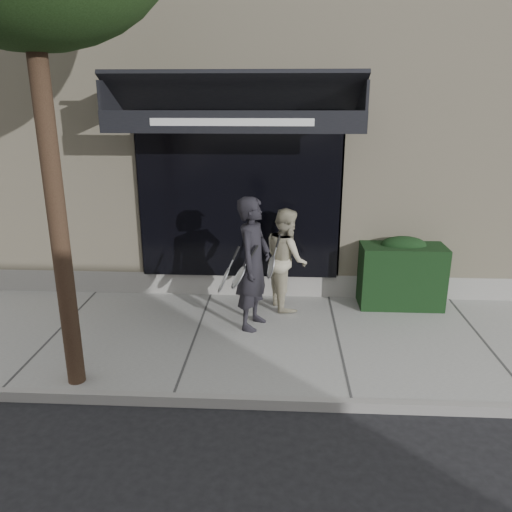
{
  "coord_description": "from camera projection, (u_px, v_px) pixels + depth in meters",
  "views": [
    {
      "loc": [
        -0.8,
        -6.36,
        3.31
      ],
      "look_at": [
        -1.18,
        0.6,
        1.1
      ],
      "focal_mm": 35.0,
      "sensor_mm": 36.0,
      "label": 1
    }
  ],
  "objects": [
    {
      "name": "ground",
      "position": [
        337.0,
        345.0,
        7.01
      ],
      "size": [
        80.0,
        80.0,
        0.0
      ],
      "primitive_type": "plane",
      "color": "black",
      "rests_on": "ground"
    },
    {
      "name": "sidewalk",
      "position": [
        338.0,
        341.0,
        6.99
      ],
      "size": [
        20.0,
        3.0,
        0.12
      ],
      "primitive_type": "cube",
      "color": "gray",
      "rests_on": "ground"
    },
    {
      "name": "curb",
      "position": [
        352.0,
        405.0,
        5.52
      ],
      "size": [
        20.0,
        0.1,
        0.14
      ],
      "primitive_type": "cube",
      "color": "gray",
      "rests_on": "ground"
    },
    {
      "name": "building_facade",
      "position": [
        320.0,
        126.0,
        10.91
      ],
      "size": [
        14.3,
        8.04,
        5.64
      ],
      "color": "beige",
      "rests_on": "ground"
    },
    {
      "name": "hedge",
      "position": [
        401.0,
        273.0,
        7.95
      ],
      "size": [
        1.3,
        0.7,
        1.14
      ],
      "color": "black",
      "rests_on": "sidewalk"
    },
    {
      "name": "pedestrian_front",
      "position": [
        253.0,
        264.0,
        7.05
      ],
      "size": [
        0.8,
        0.93,
        1.92
      ],
      "color": "black",
      "rests_on": "sidewalk"
    },
    {
      "name": "pedestrian_back",
      "position": [
        286.0,
        259.0,
        7.8
      ],
      "size": [
        0.81,
        0.92,
        1.6
      ],
      "color": "#B4AC90",
      "rests_on": "sidewalk"
    }
  ]
}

